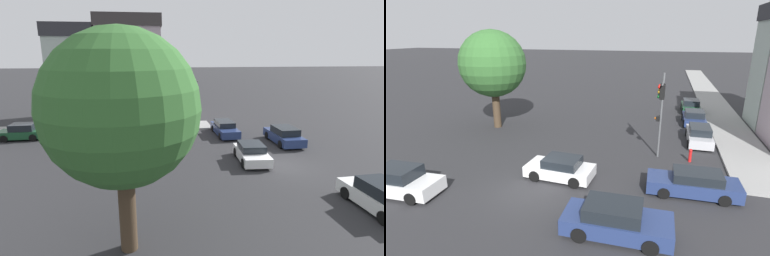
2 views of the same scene
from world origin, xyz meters
The scene contains 12 objects.
ground_plane centered at (0.00, 0.00, 0.00)m, with size 300.00×300.00×0.00m, color #28282B.
rowhouse_backdrop centered at (18.05, 13.73, 5.76)m, with size 7.55×12.46×11.81m.
street_tree centered at (-8.03, 10.08, 5.74)m, with size 5.80×5.80×8.68m.
traffic_signal centered at (6.46, 6.38, 4.08)m, with size 0.55×2.09×5.85m.
crossing_car_0 centered at (1.08, 1.91, 0.63)m, with size 4.06×2.20×1.32m.
crossing_car_1 centered at (8.52, 2.11, 0.65)m, with size 4.80×1.98×1.35m.
crossing_car_2 centered at (5.12, -2.40, 0.70)m, with size 4.67×2.13×1.47m.
crossing_car_3 centered at (-6.54, -2.22, 0.71)m, with size 4.30×2.09×1.52m.
parked_car_0 centered at (9.52, 10.81, 0.66)m, with size 1.86×4.48×1.40m.
parked_car_1 centered at (9.47, 16.06, 0.66)m, with size 2.07×3.91×1.38m.
parked_car_2 centered at (9.46, 20.91, 0.68)m, with size 1.96×3.93×1.46m.
fire_hydrant centered at (8.63, 6.64, 0.49)m, with size 0.22×0.22×0.92m.
Camera 1 is at (-18.89, 8.98, 7.71)m, focal length 28.00 mm.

